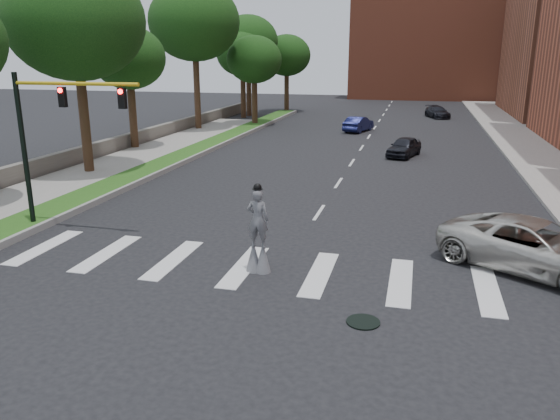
% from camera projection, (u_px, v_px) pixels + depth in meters
% --- Properties ---
extents(ground_plane, '(160.00, 160.00, 0.00)m').
position_uv_depth(ground_plane, '(273.00, 282.00, 17.05)').
color(ground_plane, black).
rests_on(ground_plane, ground).
extents(grass_median, '(2.00, 60.00, 0.25)m').
position_uv_depth(grass_median, '(189.00, 153.00, 38.36)').
color(grass_median, '#225017').
rests_on(grass_median, ground).
extents(median_curb, '(0.20, 60.00, 0.28)m').
position_uv_depth(median_curb, '(203.00, 154.00, 38.11)').
color(median_curb, gray).
rests_on(median_curb, ground).
extents(sidewalk_left, '(4.00, 60.00, 0.18)m').
position_uv_depth(sidewalk_left, '(64.00, 183.00, 29.76)').
color(sidewalk_left, gray).
rests_on(sidewalk_left, ground).
extents(sidewalk_right, '(5.00, 90.00, 0.18)m').
position_uv_depth(sidewalk_right, '(543.00, 156.00, 37.36)').
color(sidewalk_right, gray).
rests_on(sidewalk_right, ground).
extents(stone_wall, '(0.50, 56.00, 1.10)m').
position_uv_depth(stone_wall, '(132.00, 140.00, 41.41)').
color(stone_wall, '#605A52').
rests_on(stone_wall, ground).
extents(manhole, '(0.90, 0.90, 0.04)m').
position_uv_depth(manhole, '(363.00, 322.00, 14.47)').
color(manhole, black).
rests_on(manhole, ground).
extents(building_backdrop, '(26.00, 14.00, 18.00)m').
position_uv_depth(building_backdrop, '(437.00, 39.00, 85.81)').
color(building_backdrop, '#A94F35').
rests_on(building_backdrop, ground).
extents(traffic_signal, '(5.30, 0.23, 6.20)m').
position_uv_depth(traffic_signal, '(48.00, 127.00, 21.00)').
color(traffic_signal, black).
rests_on(traffic_signal, ground).
extents(stilt_performer, '(0.84, 0.53, 2.97)m').
position_uv_depth(stilt_performer, '(258.00, 236.00, 17.55)').
color(stilt_performer, '#382416').
rests_on(stilt_performer, ground).
extents(suv_crossing, '(6.62, 5.54, 1.68)m').
position_uv_depth(suv_crossing, '(535.00, 246.00, 17.72)').
color(suv_crossing, beige).
rests_on(suv_crossing, ground).
extents(car_near, '(2.60, 4.20, 1.33)m').
position_uv_depth(car_near, '(404.00, 147.00, 37.67)').
color(car_near, black).
rests_on(car_near, ground).
extents(car_mid, '(2.51, 4.41, 1.37)m').
position_uv_depth(car_mid, '(358.00, 124.00, 49.67)').
color(car_mid, '#15194B').
rests_on(car_mid, ground).
extents(car_far, '(3.08, 4.71, 1.27)m').
position_uv_depth(car_far, '(437.00, 112.00, 60.44)').
color(car_far, black).
rests_on(car_far, ground).
extents(tree_2, '(7.70, 7.70, 11.89)m').
position_uv_depth(tree_2, '(75.00, 21.00, 30.06)').
color(tree_2, '#382416').
rests_on(tree_2, ground).
extents(tree_3, '(5.25, 5.25, 8.82)m').
position_uv_depth(tree_3, '(129.00, 58.00, 38.86)').
color(tree_3, '#382416').
rests_on(tree_3, ground).
extents(tree_4, '(8.08, 8.08, 13.03)m').
position_uv_depth(tree_4, '(194.00, 22.00, 48.24)').
color(tree_4, '#382416').
rests_on(tree_4, ground).
extents(tree_5, '(6.63, 6.63, 11.04)m').
position_uv_depth(tree_5, '(248.00, 41.00, 60.45)').
color(tree_5, '#382416').
rests_on(tree_5, ground).
extents(tree_6, '(5.33, 5.33, 8.59)m').
position_uv_depth(tree_6, '(254.00, 60.00, 52.56)').
color(tree_6, '#382416').
rests_on(tree_6, ground).
extents(tree_7, '(5.73, 5.73, 9.11)m').
position_uv_depth(tree_7, '(287.00, 56.00, 65.13)').
color(tree_7, '#382416').
rests_on(tree_7, ground).
extents(tree_8, '(5.66, 5.66, 9.28)m').
position_uv_depth(tree_8, '(242.00, 54.00, 58.92)').
color(tree_8, '#382416').
rests_on(tree_8, ground).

